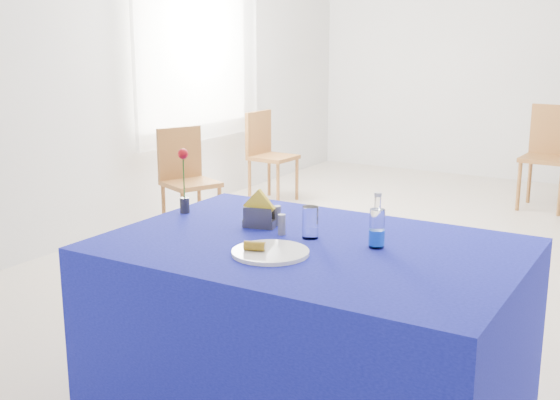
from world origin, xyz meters
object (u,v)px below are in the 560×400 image
object	(u,v)px
chair_bg_left	(550,149)
chair_win_b	(267,149)
water_bottle	(377,229)
plate	(270,252)
chair_win_a	(186,173)
blue_table	(310,333)

from	to	relation	value
chair_bg_left	chair_win_b	world-z (taller)	chair_bg_left
chair_bg_left	water_bottle	bearing A→B (deg)	-85.46
plate	water_bottle	xyz separation A→B (m)	(0.30, 0.28, 0.06)
water_bottle	chair_win_a	world-z (taller)	water_bottle
chair_win_a	chair_win_b	bearing A→B (deg)	26.21
chair_bg_left	plate	bearing A→B (deg)	-89.39
plate	blue_table	distance (m)	0.44
blue_table	chair_bg_left	bearing A→B (deg)	88.20
plate	chair_bg_left	bearing A→B (deg)	87.48
plate	blue_table	world-z (taller)	plate
chair_bg_left	chair_win_a	distance (m)	3.30
chair_win_a	chair_bg_left	bearing A→B (deg)	-20.76
blue_table	chair_win_b	distance (m)	3.95
plate	water_bottle	bearing A→B (deg)	42.75
plate	water_bottle	size ratio (longest dim) A/B	1.35
chair_bg_left	chair_win_b	bearing A→B (deg)	-152.86
plate	chair_win_b	distance (m)	4.10
chair_bg_left	chair_win_b	xyz separation A→B (m)	(-2.36, -1.05, -0.05)
plate	chair_win_a	distance (m)	3.02
water_bottle	blue_table	bearing A→B (deg)	-161.94
water_bottle	chair_win_b	xyz separation A→B (m)	(-2.47, 3.19, -0.34)
plate	chair_win_a	world-z (taller)	chair_win_a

